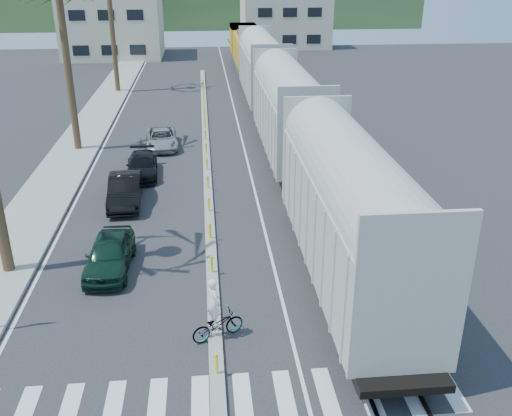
{
  "coord_description": "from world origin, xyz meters",
  "views": [
    {
      "loc": [
        -0.12,
        -14.56,
        11.37
      ],
      "look_at": [
        1.91,
        6.88,
        2.0
      ],
      "focal_mm": 40.0,
      "sensor_mm": 36.0,
      "label": 1
    }
  ],
  "objects": [
    {
      "name": "ground",
      "position": [
        0.0,
        0.0,
        0.0
      ],
      "size": [
        140.0,
        140.0,
        0.0
      ],
      "primitive_type": "plane",
      "color": "#28282B",
      "rests_on": "ground"
    },
    {
      "name": "sidewalk",
      "position": [
        -8.5,
        25.0,
        0.07
      ],
      "size": [
        3.0,
        90.0,
        0.15
      ],
      "primitive_type": "cube",
      "color": "gray",
      "rests_on": "ground"
    },
    {
      "name": "rails",
      "position": [
        5.0,
        28.0,
        0.03
      ],
      "size": [
        1.56,
        100.0,
        0.06
      ],
      "color": "black",
      "rests_on": "ground"
    },
    {
      "name": "median",
      "position": [
        0.0,
        19.96,
        0.09
      ],
      "size": [
        0.45,
        60.0,
        0.85
      ],
      "color": "gray",
      "rests_on": "ground"
    },
    {
      "name": "crosswalk",
      "position": [
        0.0,
        -2.0,
        0.01
      ],
      "size": [
        14.0,
        2.2,
        0.01
      ],
      "primitive_type": "cube",
      "color": "silver",
      "rests_on": "ground"
    },
    {
      "name": "lane_markings",
      "position": [
        -2.15,
        25.0,
        0.0
      ],
      "size": [
        9.42,
        90.0,
        0.01
      ],
      "color": "silver",
      "rests_on": "ground"
    },
    {
      "name": "freight_train",
      "position": [
        5.0,
        24.56,
        2.91
      ],
      "size": [
        3.0,
        60.94,
        5.85
      ],
      "color": "#B9B6A9",
      "rests_on": "ground"
    },
    {
      "name": "buildings",
      "position": [
        -6.41,
        71.66,
        4.36
      ],
      "size": [
        38.0,
        27.0,
        10.0
      ],
      "color": "beige",
      "rests_on": "ground"
    },
    {
      "name": "car_lead",
      "position": [
        -4.02,
        5.86,
        0.71
      ],
      "size": [
        1.94,
        4.26,
        1.41
      ],
      "primitive_type": "imported",
      "rotation": [
        0.0,
        0.0,
        -0.03
      ],
      "color": "black",
      "rests_on": "ground"
    },
    {
      "name": "car_second",
      "position": [
        -4.18,
        12.65,
        0.73
      ],
      "size": [
        1.99,
        4.59,
        1.46
      ],
      "primitive_type": "imported",
      "rotation": [
        0.0,
        0.0,
        0.05
      ],
      "color": "black",
      "rests_on": "ground"
    },
    {
      "name": "car_third",
      "position": [
        -3.7,
        16.7,
        0.61
      ],
      "size": [
        2.24,
        4.42,
        1.22
      ],
      "primitive_type": "imported",
      "rotation": [
        0.0,
        0.0,
        0.06
      ],
      "color": "black",
      "rests_on": "ground"
    },
    {
      "name": "car_rear",
      "position": [
        -2.9,
        22.12,
        0.6
      ],
      "size": [
        2.77,
        4.7,
        1.21
      ],
      "primitive_type": "imported",
      "rotation": [
        0.0,
        0.0,
        0.09
      ],
      "color": "#A6A8AB",
      "rests_on": "ground"
    },
    {
      "name": "cyclist",
      "position": [
        0.08,
        0.97,
        0.68
      ],
      "size": [
        1.95,
        2.26,
        2.19
      ],
      "rotation": [
        0.0,
        0.0,
        1.98
      ],
      "color": "#9EA0A5",
      "rests_on": "ground"
    }
  ]
}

